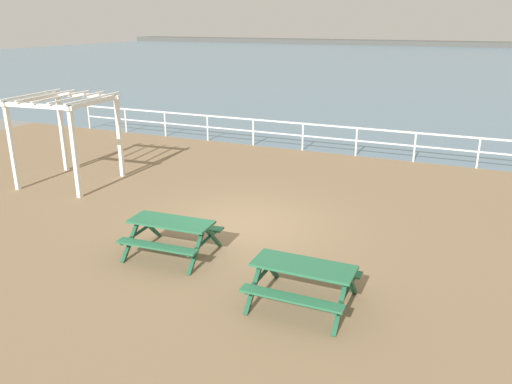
{
  "coord_description": "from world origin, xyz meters",
  "views": [
    {
      "loc": [
        4.98,
        -10.55,
        4.83
      ],
      "look_at": [
        0.25,
        0.26,
        0.8
      ],
      "focal_mm": 35.54,
      "sensor_mm": 36.0,
      "label": 1
    }
  ],
  "objects": [
    {
      "name": "seaward_railing",
      "position": [
        -0.0,
        7.75,
        0.76
      ],
      "size": [
        23.07,
        0.07,
        1.08
      ],
      "color": "white",
      "rests_on": "ground"
    },
    {
      "name": "sea_band",
      "position": [
        0.0,
        52.75,
        0.0
      ],
      "size": [
        142.0,
        90.0,
        0.01
      ],
      "primitive_type": "cube",
      "color": "slate",
      "rests_on": "ground"
    },
    {
      "name": "picnic_table_near_right",
      "position": [
        -0.67,
        -2.13,
        0.58
      ],
      "size": [
        1.88,
        1.63,
        0.8
      ],
      "rotation": [
        0.0,
        0.0,
        0.05
      ],
      "color": "#286B47",
      "rests_on": "ground"
    },
    {
      "name": "distant_shoreline",
      "position": [
        0.0,
        95.75,
        0.0
      ],
      "size": [
        142.0,
        6.0,
        1.8
      ],
      "primitive_type": "cube",
      "color": "#4C4C47",
      "rests_on": "ground"
    },
    {
      "name": "ground_plane",
      "position": [
        0.0,
        0.0,
        -0.1
      ],
      "size": [
        30.0,
        24.0,
        0.2
      ],
      "primitive_type": "cube",
      "color": "#846B4C"
    },
    {
      "name": "picnic_table_mid_centre",
      "position": [
        2.56,
        -2.94,
        0.58
      ],
      "size": [
        1.8,
        1.55,
        0.8
      ],
      "rotation": [
        0.0,
        0.0,
        -0.0
      ],
      "color": "#286B47",
      "rests_on": "ground"
    },
    {
      "name": "lattice_pergola",
      "position": [
        -6.32,
        0.97,
        2.0
      ],
      "size": [
        2.62,
        2.74,
        2.7
      ],
      "rotation": [
        0.0,
        0.0,
        0.08
      ],
      "color": "white",
      "rests_on": "ground"
    }
  ]
}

